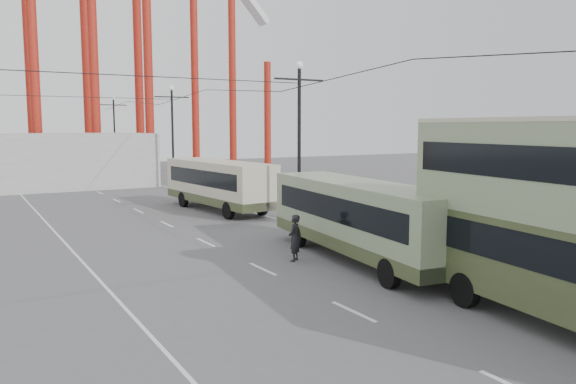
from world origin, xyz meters
TOP-DOWN VIEW (x-y plane):
  - ground at (0.00, 0.00)m, footprint 160.00×160.00m
  - road_markings at (-0.86, 19.70)m, footprint 12.52×120.00m
  - lamp_post_mid at (5.60, 18.00)m, footprint 3.20×0.44m
  - lamp_post_far at (5.60, 40.00)m, footprint 3.20×0.44m
  - lamp_post_distant at (5.60, 62.00)m, footprint 3.20×0.44m
  - fairground_shed at (-6.00, 47.00)m, footprint 22.00×10.00m
  - single_decker_green at (3.25, 9.21)m, footprint 4.03×12.04m
  - single_decker_cream at (3.76, 25.36)m, footprint 3.66×10.97m
  - pedestrian at (0.80, 10.55)m, footprint 0.85×0.84m

SIDE VIEW (x-z plane):
  - ground at x=0.00m, z-range 0.00..0.00m
  - road_markings at x=-0.86m, z-range 0.00..0.01m
  - pedestrian at x=0.80m, z-range 0.00..1.99m
  - single_decker_green at x=3.25m, z-range 0.21..3.55m
  - single_decker_cream at x=3.76m, z-range 0.21..3.56m
  - fairground_shed at x=-6.00m, z-range 0.00..5.00m
  - lamp_post_mid at x=5.60m, z-range 0.02..9.34m
  - lamp_post_far at x=5.60m, z-range 0.02..9.34m
  - lamp_post_distant at x=5.60m, z-range 0.02..9.34m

